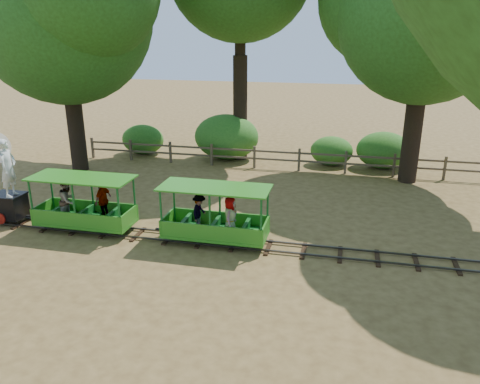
# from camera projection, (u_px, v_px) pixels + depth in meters

# --- Properties ---
(ground) EXTENTS (90.00, 90.00, 0.00)m
(ground) POSITION_uv_depth(u_px,v_px,m) (234.00, 245.00, 13.52)
(ground) COLOR olive
(ground) RESTS_ON ground
(track) EXTENTS (22.00, 1.00, 0.10)m
(track) POSITION_uv_depth(u_px,v_px,m) (234.00, 243.00, 13.50)
(track) COLOR #3F3D3A
(track) RESTS_ON ground
(carriage_front) EXTENTS (3.13, 1.28, 1.63)m
(carriage_front) POSITION_uv_depth(u_px,v_px,m) (84.00, 206.00, 14.24)
(carriage_front) COLOR #2D851D
(carriage_front) RESTS_ON track
(carriage_rear) EXTENTS (3.13, 1.28, 1.63)m
(carriage_rear) POSITION_uv_depth(u_px,v_px,m) (215.00, 220.00, 13.40)
(carriage_rear) COLOR #2D851D
(carriage_rear) RESTS_ON track
(oak_nw) EXTENTS (9.01, 7.93, 10.11)m
(oak_nw) POSITION_uv_depth(u_px,v_px,m) (62.00, 4.00, 18.70)
(oak_nw) COLOR #2D2116
(oak_nw) RESTS_ON ground
(oak_ne) EXTENTS (8.17, 7.19, 9.67)m
(oak_ne) POSITION_uv_depth(u_px,v_px,m) (427.00, 6.00, 17.16)
(oak_ne) COLOR #2D2116
(oak_ne) RESTS_ON ground
(fence) EXTENTS (18.10, 0.10, 1.00)m
(fence) POSITION_uv_depth(u_px,v_px,m) (277.00, 157.00, 20.70)
(fence) COLOR brown
(fence) RESTS_ON ground
(shrub_west) EXTENTS (2.12, 1.63, 1.47)m
(shrub_west) POSITION_uv_depth(u_px,v_px,m) (143.00, 139.00, 23.32)
(shrub_west) COLOR #2D6B1E
(shrub_west) RESTS_ON ground
(shrub_mid_w) EXTENTS (3.10, 2.38, 2.14)m
(shrub_mid_w) POSITION_uv_depth(u_px,v_px,m) (226.00, 137.00, 22.29)
(shrub_mid_w) COLOR #2D6B1E
(shrub_mid_w) RESTS_ON ground
(shrub_mid_e) EXTENTS (1.92, 1.48, 1.33)m
(shrub_mid_e) POSITION_uv_depth(u_px,v_px,m) (332.00, 151.00, 21.38)
(shrub_mid_e) COLOR #2D6B1E
(shrub_mid_e) RESTS_ON ground
(shrub_east) EXTENTS (2.37, 1.82, 1.64)m
(shrub_east) POSITION_uv_depth(u_px,v_px,m) (383.00, 150.00, 20.85)
(shrub_east) COLOR #2D6B1E
(shrub_east) RESTS_ON ground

